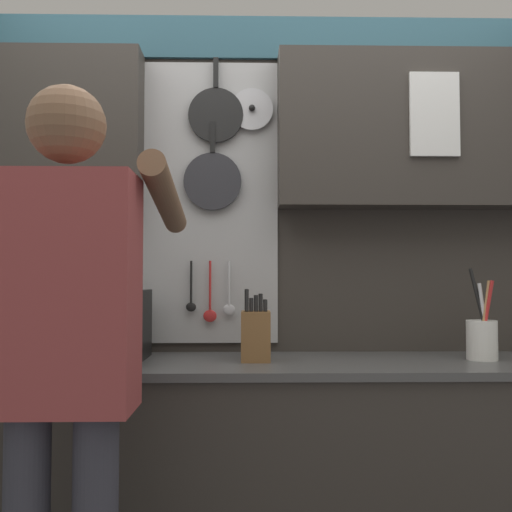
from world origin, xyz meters
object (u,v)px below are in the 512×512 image
Objects in this scene: microwave at (80,326)px; utensil_crock at (482,338)px; knife_block at (256,335)px; person at (65,341)px.

utensil_crock is (1.54, -0.00, -0.05)m from microwave.
utensil_crock is (0.87, -0.00, -0.01)m from knife_block.
person is (-1.40, -0.64, 0.06)m from utensil_crock.
utensil_crock is 0.21× the size of person.
knife_block is 0.16× the size of person.
person is at bearing -155.50° from utensil_crock.
person is (-0.53, -0.64, 0.04)m from knife_block.
person is at bearing -77.54° from microwave.
utensil_crock reaches higher than knife_block.
microwave is 0.65m from person.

